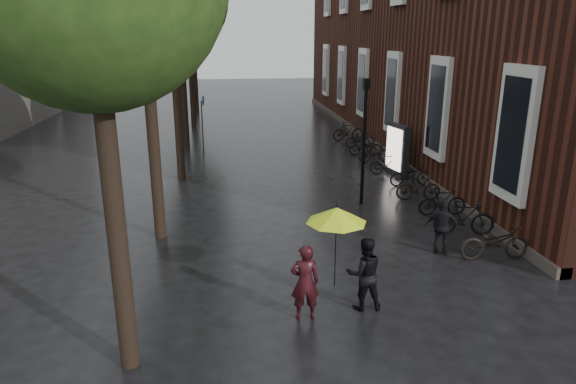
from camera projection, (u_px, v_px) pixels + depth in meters
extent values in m
plane|color=black|center=(368.00, 382.00, 8.55)|extent=(120.00, 120.00, 0.00)
cube|color=#38160F|center=(466.00, 24.00, 26.53)|extent=(10.00, 33.00, 12.00)
cube|color=silver|center=(516.00, 135.00, 13.54)|extent=(0.25, 1.60, 3.60)
cube|color=black|center=(512.00, 135.00, 13.53)|extent=(0.10, 1.20, 3.00)
cube|color=silver|center=(439.00, 108.00, 18.28)|extent=(0.25, 1.60, 3.60)
cube|color=black|center=(436.00, 108.00, 18.26)|extent=(0.10, 1.20, 3.00)
cube|color=silver|center=(393.00, 93.00, 23.01)|extent=(0.25, 1.60, 3.60)
cube|color=black|center=(391.00, 93.00, 23.00)|extent=(0.10, 1.20, 3.00)
cube|color=silver|center=(363.00, 83.00, 27.75)|extent=(0.25, 1.60, 3.60)
cube|color=black|center=(362.00, 83.00, 27.73)|extent=(0.10, 1.20, 3.00)
cube|color=silver|center=(342.00, 75.00, 32.48)|extent=(0.25, 1.60, 3.60)
cube|color=black|center=(341.00, 75.00, 32.47)|extent=(0.10, 1.20, 3.00)
cube|color=silver|center=(326.00, 70.00, 37.22)|extent=(0.25, 1.60, 3.60)
cube|color=black|center=(325.00, 70.00, 37.20)|extent=(0.10, 1.20, 3.00)
cube|color=#3F3833|center=(369.00, 138.00, 27.66)|extent=(0.40, 33.00, 0.30)
cylinder|color=black|center=(118.00, 241.00, 8.31)|extent=(0.32, 0.32, 4.68)
cylinder|color=black|center=(155.00, 160.00, 14.00)|extent=(0.32, 0.32, 4.51)
cylinder|color=black|center=(178.00, 117.00, 19.64)|extent=(0.32, 0.32, 4.95)
cylinder|color=black|center=(184.00, 104.00, 25.39)|extent=(0.32, 0.32, 4.40)
cylinder|color=black|center=(192.00, 88.00, 31.03)|extent=(0.32, 0.32, 4.79)
cylinder|color=black|center=(195.00, 81.00, 36.74)|extent=(0.32, 0.32, 4.57)
imported|color=black|center=(305.00, 282.00, 10.24)|extent=(0.59, 0.40, 1.61)
imported|color=black|center=(364.00, 273.00, 10.64)|extent=(0.78, 0.62, 1.59)
cylinder|color=black|center=(335.00, 251.00, 10.27)|extent=(0.02, 0.02, 1.55)
cone|color=#D8FA1A|center=(336.00, 215.00, 10.04)|extent=(1.22, 1.22, 0.31)
cylinder|color=black|center=(337.00, 206.00, 9.98)|extent=(0.02, 0.02, 0.08)
imported|color=black|center=(443.00, 227.00, 13.31)|extent=(0.94, 0.71, 1.49)
imported|color=black|center=(495.00, 242.00, 13.08)|extent=(1.80, 0.67, 0.94)
imported|color=black|center=(464.00, 218.00, 14.67)|extent=(1.77, 0.82, 1.03)
imported|color=black|center=(442.00, 201.00, 16.24)|extent=(1.56, 0.52, 0.93)
imported|color=black|center=(418.00, 187.00, 17.75)|extent=(1.58, 0.58, 0.93)
imported|color=black|center=(410.00, 175.00, 19.43)|extent=(1.68, 0.70, 0.86)
imported|color=black|center=(388.00, 163.00, 21.01)|extent=(1.56, 0.54, 0.92)
imported|color=black|center=(375.00, 152.00, 22.99)|extent=(1.52, 0.46, 0.91)
imported|color=black|center=(365.00, 146.00, 24.33)|extent=(1.59, 0.58, 0.83)
imported|color=black|center=(360.00, 139.00, 26.06)|extent=(1.61, 0.76, 0.81)
imported|color=black|center=(348.00, 131.00, 27.57)|extent=(1.75, 0.65, 1.03)
cube|color=black|center=(398.00, 150.00, 20.80)|extent=(0.28, 1.37, 2.06)
cube|color=white|center=(394.00, 149.00, 20.76)|extent=(0.04, 1.15, 1.69)
cylinder|color=black|center=(364.00, 147.00, 16.90)|extent=(0.12, 0.12, 3.92)
cube|color=black|center=(366.00, 84.00, 16.29)|extent=(0.22, 0.22, 0.34)
sphere|color=#FFE5B2|center=(366.00, 84.00, 16.29)|extent=(0.18, 0.18, 0.18)
cylinder|color=#262628|center=(202.00, 125.00, 25.29)|extent=(0.06, 0.06, 2.42)
cylinder|color=navy|center=(203.00, 101.00, 24.95)|extent=(0.03, 0.48, 0.48)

